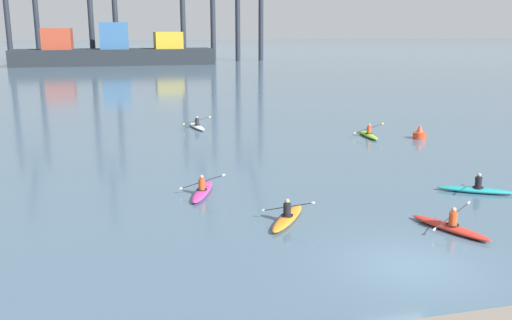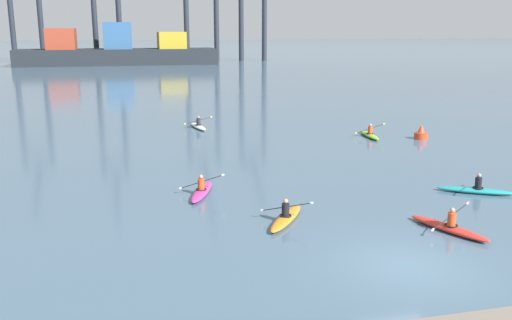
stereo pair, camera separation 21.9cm
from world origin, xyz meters
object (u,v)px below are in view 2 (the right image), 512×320
at_px(container_barge, 117,51).
at_px(channel_buoy, 421,134).
at_px(kayak_magenta, 202,191).
at_px(kayak_lime, 370,135).
at_px(kayak_white, 198,126).
at_px(kayak_red, 449,227).
at_px(kayak_teal, 476,190).
at_px(kayak_orange, 286,217).

bearing_deg(container_barge, channel_buoy, -77.50).
xyz_separation_m(container_barge, kayak_magenta, (3.45, -99.97, -2.61)).
xyz_separation_m(channel_buoy, kayak_lime, (-3.12, 1.52, -0.19)).
distance_m(channel_buoy, kayak_lime, 3.47).
bearing_deg(kayak_white, kayak_lime, -29.75).
distance_m(kayak_magenta, kayak_red, 10.81).
height_order(container_barge, kayak_teal, container_barge).
xyz_separation_m(container_barge, kayak_orange, (6.14, -104.40, -2.61)).
bearing_deg(container_barge, kayak_magenta, -88.02).
xyz_separation_m(container_barge, channel_buoy, (20.06, -90.49, -2.43)).
xyz_separation_m(channel_buoy, kayak_magenta, (-16.61, -9.48, -0.19)).
distance_m(container_barge, kayak_orange, 104.61).
height_order(kayak_red, kayak_orange, kayak_red).
height_order(container_barge, kayak_orange, container_barge).
bearing_deg(kayak_orange, channel_buoy, 44.97).
bearing_deg(kayak_lime, kayak_teal, -94.95).
distance_m(kayak_red, kayak_teal, 5.75).
bearing_deg(kayak_red, kayak_white, 103.81).
height_order(kayak_magenta, kayak_white, kayak_magenta).
relative_size(kayak_red, kayak_teal, 1.05).
bearing_deg(kayak_teal, kayak_magenta, 166.99).
bearing_deg(container_barge, kayak_red, -83.74).
bearing_deg(kayak_white, kayak_magenta, -97.50).
height_order(container_barge, kayak_white, container_barge).
bearing_deg(channel_buoy, kayak_orange, -135.03).
distance_m(container_barge, kayak_red, 107.60).
height_order(kayak_red, kayak_teal, kayak_red).
bearing_deg(kayak_red, kayak_orange, 155.69).
relative_size(channel_buoy, kayak_magenta, 0.29).
height_order(container_barge, kayak_red, container_barge).
distance_m(container_barge, kayak_lime, 90.61).
bearing_deg(container_barge, kayak_lime, -79.22).
bearing_deg(kayak_magenta, kayak_lime, 39.18).
height_order(kayak_white, kayak_orange, kayak_orange).
distance_m(kayak_magenta, kayak_teal, 12.62).
distance_m(kayak_lime, kayak_orange, 18.83).
bearing_deg(kayak_magenta, kayak_teal, -13.01).
bearing_deg(container_barge, kayak_white, -86.02).
height_order(channel_buoy, kayak_lime, channel_buoy).
xyz_separation_m(kayak_red, kayak_white, (-5.99, 24.35, -0.00)).
bearing_deg(kayak_red, channel_buoy, 63.10).
height_order(kayak_teal, kayak_orange, kayak_orange).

